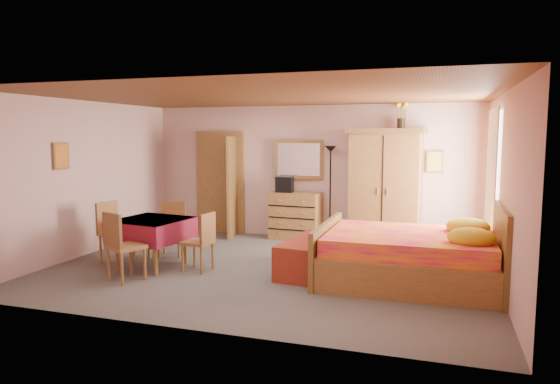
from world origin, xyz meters
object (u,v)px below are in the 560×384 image
(dining_table, at_px, (152,243))
(wall_mirror, at_px, (299,159))
(chair_north, at_px, (171,229))
(stereo, at_px, (285,184))
(wardrobe, at_px, (385,188))
(chest_of_drawers, at_px, (295,216))
(sunflower_vase, at_px, (401,114))
(chair_west, at_px, (117,233))
(chair_east, at_px, (198,242))
(bench, at_px, (309,255))
(chair_south, at_px, (126,246))
(bed, at_px, (408,242))
(floor_lamp, at_px, (330,194))

(dining_table, bearing_deg, wall_mirror, 61.47)
(chair_north, bearing_deg, wall_mirror, -142.12)
(stereo, relative_size, wardrobe, 0.15)
(chest_of_drawers, height_order, sunflower_vase, sunflower_vase)
(chair_west, xyz_separation_m, chair_east, (1.45, -0.04, -0.04))
(bench, distance_m, chair_south, 2.64)
(chair_north, bearing_deg, bench, 159.43)
(stereo, bearing_deg, dining_table, -116.82)
(wall_mirror, bearing_deg, chair_north, -131.83)
(bench, distance_m, dining_table, 2.44)
(chair_east, bearing_deg, wall_mirror, -10.23)
(wall_mirror, xyz_separation_m, chair_north, (-1.61, -2.15, -1.10))
(chest_of_drawers, relative_size, chair_north, 1.08)
(sunflower_vase, relative_size, chair_east, 0.59)
(bench, height_order, chair_north, chair_north)
(wardrobe, xyz_separation_m, bed, (0.56, -2.22, -0.51))
(stereo, distance_m, dining_table, 3.02)
(stereo, xyz_separation_m, chair_east, (-0.55, -2.62, -0.63))
(chair_east, bearing_deg, chair_west, 93.33)
(floor_lamp, relative_size, bed, 0.76)
(wardrobe, relative_size, bench, 1.43)
(wardrobe, relative_size, chair_west, 2.22)
(floor_lamp, distance_m, dining_table, 3.54)
(chair_west, bearing_deg, bench, 107.38)
(chair_west, bearing_deg, wardrobe, 132.67)
(sunflower_vase, distance_m, chair_west, 5.30)
(chest_of_drawers, xyz_separation_m, sunflower_vase, (1.96, 0.07, 1.94))
(wardrobe, bearing_deg, chest_of_drawers, -177.19)
(wardrobe, bearing_deg, chair_east, -129.85)
(stereo, bearing_deg, floor_lamp, 4.97)
(chair_north, xyz_separation_m, chair_west, (-0.60, -0.65, 0.03))
(sunflower_vase, relative_size, bench, 0.35)
(stereo, distance_m, sunflower_vase, 2.55)
(wardrobe, relative_size, dining_table, 2.11)
(bench, relative_size, chair_east, 1.70)
(bed, distance_m, chair_east, 3.07)
(chest_of_drawers, distance_m, wardrobe, 1.82)
(stereo, distance_m, wardrobe, 1.93)
(dining_table, bearing_deg, stereo, 63.18)
(chair_east, bearing_deg, dining_table, 95.64)
(bed, relative_size, chair_south, 2.49)
(bench, xyz_separation_m, dining_table, (-2.39, -0.47, 0.12))
(wardrobe, bearing_deg, chair_north, -146.29)
(stereo, height_order, bench, stereo)
(chair_north, relative_size, chair_east, 1.03)
(bed, relative_size, chair_north, 2.67)
(wardrobe, distance_m, chair_south, 4.67)
(chair_south, distance_m, chair_north, 1.44)
(dining_table, bearing_deg, chair_east, 0.70)
(chair_south, xyz_separation_m, chair_east, (0.73, 0.75, -0.05))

